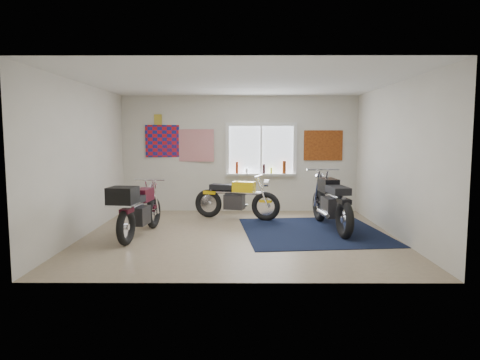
{
  "coord_description": "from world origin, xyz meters",
  "views": [
    {
      "loc": [
        0.05,
        -7.53,
        1.79
      ],
      "look_at": [
        0.02,
        0.4,
        0.96
      ],
      "focal_mm": 32.0,
      "sensor_mm": 36.0,
      "label": 1
    }
  ],
  "objects_px": {
    "black_chrome_bike": "(331,204)",
    "navy_rug": "(312,231)",
    "yellow_triumph": "(236,199)",
    "maroon_tourer": "(137,209)"
  },
  "relations": [
    {
      "from": "navy_rug",
      "to": "black_chrome_bike",
      "type": "bearing_deg",
      "value": 30.03
    },
    {
      "from": "yellow_triumph",
      "to": "maroon_tourer",
      "type": "height_order",
      "value": "maroon_tourer"
    },
    {
      "from": "black_chrome_bike",
      "to": "maroon_tourer",
      "type": "bearing_deg",
      "value": 95.3
    },
    {
      "from": "black_chrome_bike",
      "to": "navy_rug",
      "type": "bearing_deg",
      "value": 113.97
    },
    {
      "from": "navy_rug",
      "to": "yellow_triumph",
      "type": "height_order",
      "value": "yellow_triumph"
    },
    {
      "from": "black_chrome_bike",
      "to": "maroon_tourer",
      "type": "relative_size",
      "value": 1.14
    },
    {
      "from": "yellow_triumph",
      "to": "maroon_tourer",
      "type": "relative_size",
      "value": 0.96
    },
    {
      "from": "black_chrome_bike",
      "to": "maroon_tourer",
      "type": "xyz_separation_m",
      "value": [
        -3.52,
        -0.71,
        0.02
      ]
    },
    {
      "from": "navy_rug",
      "to": "yellow_triumph",
      "type": "relative_size",
      "value": 1.4
    },
    {
      "from": "navy_rug",
      "to": "yellow_triumph",
      "type": "distance_m",
      "value": 1.93
    }
  ]
}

